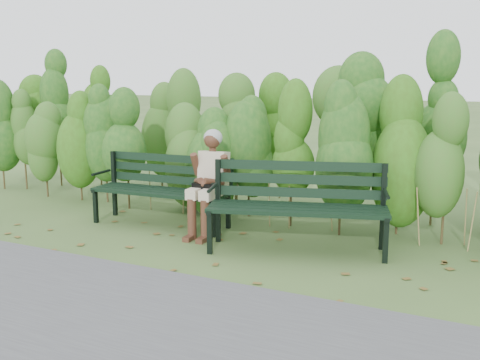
% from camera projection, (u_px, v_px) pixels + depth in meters
% --- Properties ---
extents(ground, '(80.00, 80.00, 0.00)m').
position_uv_depth(ground, '(227.00, 249.00, 6.44)').
color(ground, '#3E5929').
extents(footpath, '(60.00, 2.50, 0.01)m').
position_uv_depth(footpath, '(100.00, 324.00, 4.50)').
color(footpath, '#474749').
rests_on(footpath, ground).
extents(hedge_band, '(11.04, 1.67, 2.42)m').
position_uv_depth(hedge_band, '(287.00, 127.00, 7.85)').
color(hedge_band, '#47381E').
rests_on(hedge_band, ground).
extents(leaf_litter, '(5.42, 2.24, 0.01)m').
position_uv_depth(leaf_litter, '(229.00, 249.00, 6.45)').
color(leaf_litter, brown).
rests_on(leaf_litter, ground).
extents(bench_left, '(1.87, 0.71, 0.92)m').
position_uv_depth(bench_left, '(164.00, 184.00, 7.45)').
color(bench_left, black).
rests_on(bench_left, ground).
extents(bench_right, '(2.10, 1.19, 1.00)m').
position_uv_depth(bench_right, '(298.00, 199.00, 6.35)').
color(bench_right, black).
rests_on(bench_right, ground).
extents(seated_woman, '(0.52, 0.76, 1.31)m').
position_uv_depth(seated_woman, '(209.00, 175.00, 6.96)').
color(seated_woman, beige).
rests_on(seated_woman, ground).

